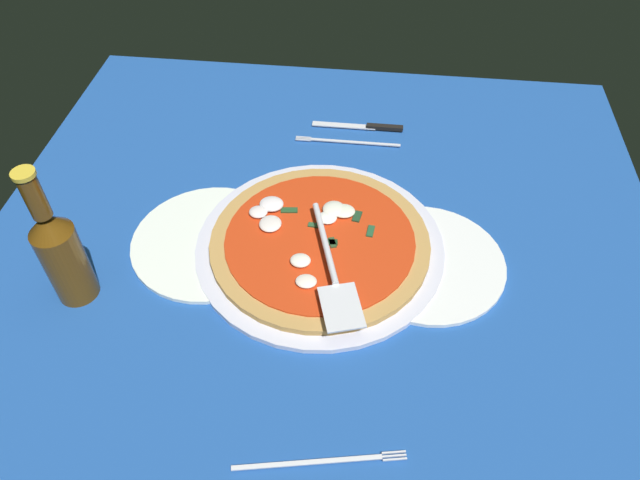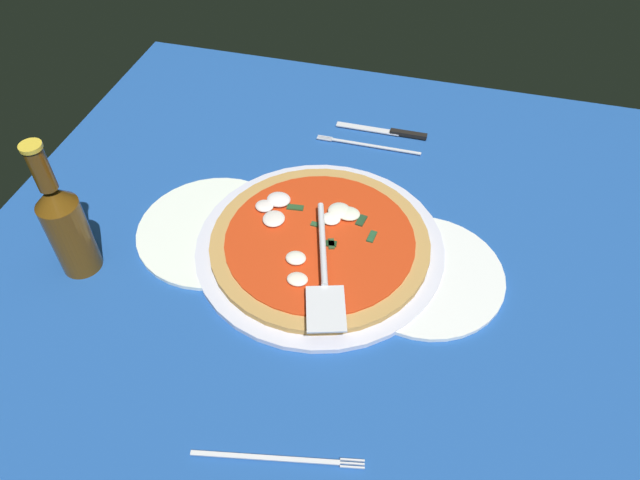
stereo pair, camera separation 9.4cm
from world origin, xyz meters
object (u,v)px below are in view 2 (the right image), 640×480
at_px(dinner_plate_right, 424,274).
at_px(pizza_server, 324,270).
at_px(dinner_plate_left, 215,229).
at_px(beer_bottle, 66,225).
at_px(pizza, 319,240).
at_px(place_setting_far, 379,140).

xyz_separation_m(dinner_plate_right, pizza_server, (-0.15, -0.06, 0.04)).
bearing_deg(dinner_plate_left, beer_bottle, -143.80).
distance_m(pizza, place_setting_far, 0.31).
bearing_deg(beer_bottle, place_setting_far, 48.33).
xyz_separation_m(pizza_server, beer_bottle, (-0.38, -0.06, 0.05)).
xyz_separation_m(place_setting_far, beer_bottle, (-0.39, -0.44, 0.09)).
distance_m(dinner_plate_right, place_setting_far, 0.35).
bearing_deg(pizza, dinner_plate_left, -177.64).
relative_size(dinner_plate_left, pizza, 0.72).
height_order(dinner_plate_left, pizza, pizza).
bearing_deg(place_setting_far, beer_bottle, 48.36).
height_order(pizza, beer_bottle, beer_bottle).
bearing_deg(pizza_server, pizza, -177.00).
xyz_separation_m(pizza_server, place_setting_far, (0.01, 0.39, -0.04)).
bearing_deg(dinner_plate_right, dinner_plate_left, 178.72).
xyz_separation_m(dinner_plate_left, pizza_server, (0.21, -0.07, 0.04)).
relative_size(pizza, beer_bottle, 1.47).
bearing_deg(dinner_plate_right, pizza, 174.99).
distance_m(pizza, beer_bottle, 0.38).
relative_size(pizza, pizza_server, 1.43).
bearing_deg(place_setting_far, pizza, 82.51).
xyz_separation_m(dinner_plate_left, pizza, (0.18, 0.01, 0.01)).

